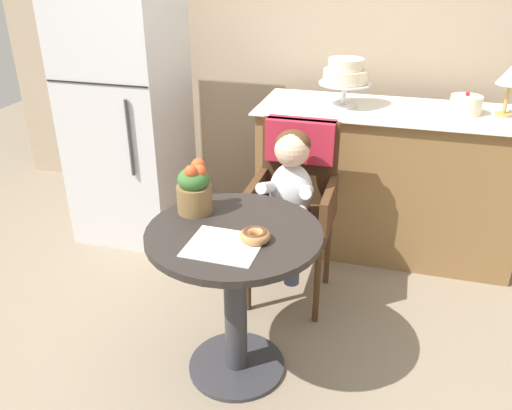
{
  "coord_description": "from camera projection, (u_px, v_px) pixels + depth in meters",
  "views": [
    {
      "loc": [
        0.58,
        -1.75,
        1.75
      ],
      "look_at": [
        0.05,
        0.15,
        0.77
      ],
      "focal_mm": 36.9,
      "sensor_mm": 36.0,
      "label": 1
    }
  ],
  "objects": [
    {
      "name": "cafe_table",
      "position": [
        235.0,
        275.0,
        2.21
      ],
      "size": [
        0.72,
        0.72,
        0.72
      ],
      "color": "#282321",
      "rests_on": "ground"
    },
    {
      "name": "tiered_cake_stand",
      "position": [
        345.0,
        74.0,
        3.01
      ],
      "size": [
        0.3,
        0.3,
        0.28
      ],
      "color": "silver",
      "rests_on": "display_counter"
    },
    {
      "name": "seated_child",
      "position": [
        290.0,
        188.0,
        2.58
      ],
      "size": [
        0.27,
        0.32,
        0.73
      ],
      "color": "silver",
      "rests_on": "ground"
    },
    {
      "name": "display_counter",
      "position": [
        385.0,
        181.0,
        3.22
      ],
      "size": [
        1.56,
        0.62,
        0.9
      ],
      "color": "olive",
      "rests_on": "ground"
    },
    {
      "name": "donut_front",
      "position": [
        255.0,
        235.0,
        2.03
      ],
      "size": [
        0.12,
        0.12,
        0.05
      ],
      "color": "#AD7542",
      "rests_on": "cafe_table"
    },
    {
      "name": "back_wall",
      "position": [
        319.0,
        13.0,
        3.43
      ],
      "size": [
        4.8,
        0.1,
        2.7
      ],
      "primitive_type": "cube",
      "color": "tan",
      "rests_on": "ground"
    },
    {
      "name": "paper_napkin",
      "position": [
        223.0,
        245.0,
        2.0
      ],
      "size": [
        0.28,
        0.25,
        0.0
      ],
      "primitive_type": "cube",
      "rotation": [
        0.0,
        0.0,
        -0.02
      ],
      "color": "white",
      "rests_on": "cafe_table"
    },
    {
      "name": "table_lamp",
      "position": [
        511.0,
        77.0,
        2.82
      ],
      "size": [
        0.15,
        0.15,
        0.28
      ],
      "color": "#B28C47",
      "rests_on": "display_counter"
    },
    {
      "name": "ground_plane",
      "position": [
        237.0,
        366.0,
        2.43
      ],
      "size": [
        8.0,
        8.0,
        0.0
      ],
      "primitive_type": "plane",
      "color": "gray"
    },
    {
      "name": "wicker_chair",
      "position": [
        296.0,
        183.0,
        2.73
      ],
      "size": [
        0.42,
        0.45,
        0.95
      ],
      "rotation": [
        0.0,
        0.0,
        0.01
      ],
      "color": "#472D19",
      "rests_on": "ground"
    },
    {
      "name": "flower_vase",
      "position": [
        194.0,
        188.0,
        2.22
      ],
      "size": [
        0.15,
        0.15,
        0.22
      ],
      "color": "brown",
      "rests_on": "cafe_table"
    },
    {
      "name": "round_layer_cake",
      "position": [
        466.0,
        105.0,
        2.93
      ],
      "size": [
        0.17,
        0.17,
        0.13
      ],
      "color": "beige",
      "rests_on": "display_counter"
    },
    {
      "name": "refrigerator",
      "position": [
        127.0,
        107.0,
        3.26
      ],
      "size": [
        0.64,
        0.63,
        1.7
      ],
      "color": "silver",
      "rests_on": "ground"
    }
  ]
}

